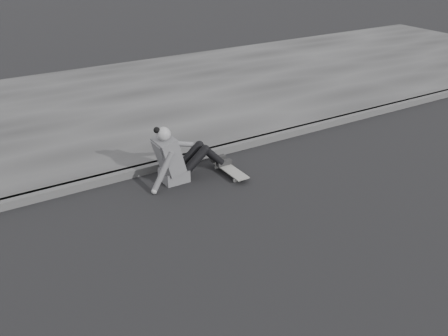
# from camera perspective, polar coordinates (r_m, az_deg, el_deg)

# --- Properties ---
(ground) EXTENTS (80.00, 80.00, 0.00)m
(ground) POSITION_cam_1_polar(r_m,az_deg,el_deg) (5.94, 6.48, -8.72)
(ground) COLOR black
(ground) RESTS_ON ground
(curb) EXTENTS (24.00, 0.16, 0.12)m
(curb) POSITION_cam_1_polar(r_m,az_deg,el_deg) (7.81, -5.09, 0.88)
(curb) COLOR #454545
(curb) RESTS_ON ground
(sidewalk) EXTENTS (24.00, 6.00, 0.12)m
(sidewalk) POSITION_cam_1_polar(r_m,az_deg,el_deg) (10.41, -12.72, 6.91)
(sidewalk) COLOR #373737
(sidewalk) RESTS_ON ground
(skateboard) EXTENTS (0.20, 0.78, 0.09)m
(skateboard) POSITION_cam_1_polar(r_m,az_deg,el_deg) (7.45, 0.65, -0.20)
(skateboard) COLOR #A4A49E
(skateboard) RESTS_ON ground
(seated_woman) EXTENTS (1.38, 0.46, 0.88)m
(seated_woman) POSITION_cam_1_polar(r_m,az_deg,el_deg) (7.20, -5.34, 1.24)
(seated_woman) COLOR #565659
(seated_woman) RESTS_ON ground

